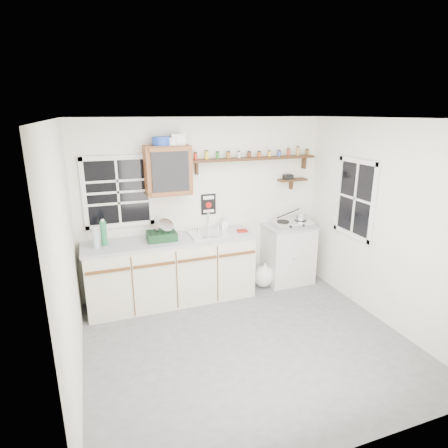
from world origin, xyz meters
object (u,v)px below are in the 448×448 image
object	(u,v)px
main_cabinet	(172,270)
upper_cabinet	(168,170)
right_cabinet	(288,253)
dish_rack	(163,233)
hotplate	(292,223)
spice_shelf	(254,158)

from	to	relation	value
main_cabinet	upper_cabinet	bearing A→B (deg)	76.32
right_cabinet	upper_cabinet	xyz separation A→B (m)	(-1.80, 0.12, 1.37)
upper_cabinet	dish_rack	xyz separation A→B (m)	(-0.14, -0.15, -0.81)
dish_rack	hotplate	world-z (taller)	dish_rack
main_cabinet	right_cabinet	bearing A→B (deg)	0.79
main_cabinet	upper_cabinet	size ratio (longest dim) A/B	3.55
right_cabinet	hotplate	distance (m)	0.49
right_cabinet	dish_rack	size ratio (longest dim) A/B	2.37
upper_cabinet	hotplate	xyz separation A→B (m)	(1.83, -0.14, -0.88)
hotplate	dish_rack	bearing A→B (deg)	-177.08
upper_cabinet	spice_shelf	world-z (taller)	upper_cabinet
dish_rack	right_cabinet	bearing A→B (deg)	1.74
main_cabinet	spice_shelf	world-z (taller)	spice_shelf
right_cabinet	spice_shelf	distance (m)	1.57
right_cabinet	upper_cabinet	size ratio (longest dim) A/B	1.40
main_cabinet	hotplate	bearing A→B (deg)	0.17
upper_cabinet	hotplate	bearing A→B (deg)	-4.33
main_cabinet	right_cabinet	xyz separation A→B (m)	(1.83, 0.03, -0.01)
right_cabinet	upper_cabinet	bearing A→B (deg)	176.24
dish_rack	upper_cabinet	bearing A→B (deg)	48.33
main_cabinet	hotplate	xyz separation A→B (m)	(1.86, 0.01, 0.49)
upper_cabinet	spice_shelf	bearing A→B (deg)	3.12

